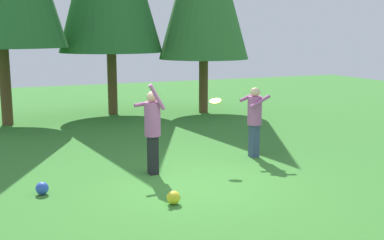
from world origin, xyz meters
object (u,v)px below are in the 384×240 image
object	(u,v)px
ball_blue	(42,188)
person_thrower	(152,125)
ball_yellow	(173,198)
person_catcher	(255,116)
frisbee	(215,101)

from	to	relation	value
ball_blue	person_thrower	bearing A→B (deg)	10.88
ball_blue	ball_yellow	size ratio (longest dim) A/B	0.99
person_catcher	frisbee	xyz separation A→B (m)	(-1.10, -0.11, 0.43)
frisbee	ball_yellow	size ratio (longest dim) A/B	1.58
person_catcher	ball_blue	bearing A→B (deg)	4.08
person_thrower	frisbee	size ratio (longest dim) A/B	5.16
ball_yellow	frisbee	bearing A→B (deg)	49.20
person_catcher	ball_blue	world-z (taller)	person_catcher
frisbee	ball_blue	world-z (taller)	frisbee
ball_blue	ball_yellow	world-z (taller)	ball_yellow
person_thrower	person_catcher	size ratio (longest dim) A/B	1.15
person_thrower	ball_yellow	world-z (taller)	person_thrower
person_thrower	frisbee	world-z (taller)	person_thrower
person_catcher	ball_yellow	xyz separation A→B (m)	(-2.99, -2.30, -0.88)
frisbee	person_thrower	bearing A→B (deg)	-169.51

